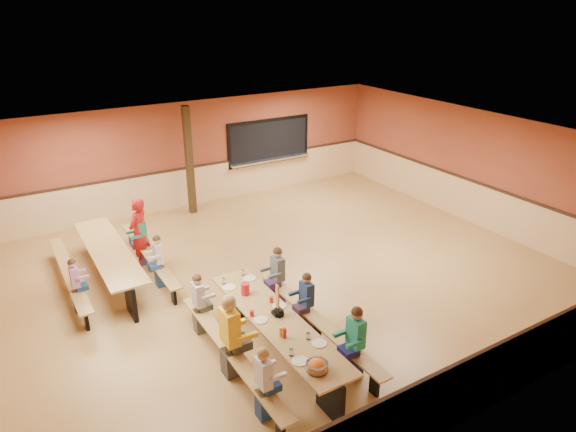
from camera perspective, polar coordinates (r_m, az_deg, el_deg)
ground at (r=11.23m, az=-1.27°, el=-6.72°), size 12.00×12.00×0.00m
room_envelope at (r=10.91m, az=-1.30°, el=-3.56°), size 12.04×10.04×3.02m
kitchen_pass_through at (r=15.89m, az=-2.11°, el=8.09°), size 2.78×0.28×1.38m
structural_post at (r=14.28m, az=-10.91°, el=6.02°), size 0.18×0.18×3.00m
cafeteria_table_main at (r=8.67m, az=-1.33°, el=-12.55°), size 1.91×3.70×0.74m
cafeteria_table_second at (r=11.47m, az=-19.21°, el=-4.47°), size 1.91×3.70×0.74m
seated_child_white_left at (r=7.56m, az=-2.71°, el=-18.13°), size 0.36×0.29×1.18m
seated_adult_yellow at (r=8.26m, az=-6.42°, el=-13.17°), size 0.47×0.39×1.42m
seated_child_grey_left at (r=9.35m, az=-9.88°, el=-9.62°), size 0.34×0.28×1.15m
seated_child_teal_right at (r=8.30m, az=7.48°, el=-13.77°), size 0.39×0.32×1.25m
seated_child_navy_right at (r=9.24m, az=2.06°, el=-9.63°), size 0.35×0.28×1.16m
seated_child_char_right at (r=9.97m, az=-1.15°, el=-6.80°), size 0.38×0.31×1.22m
seated_child_purple_sec at (r=10.60m, az=-22.50°, el=-7.17°), size 0.32×0.26×1.10m
seated_child_green_sec at (r=11.95m, az=-15.89°, el=-2.44°), size 0.38×0.31×1.23m
seated_child_tan_sec at (r=10.94m, az=-14.14°, el=-4.92°), size 0.34×0.28×1.14m
standing_woman at (r=11.83m, az=-16.20°, el=-1.76°), size 0.69×0.67×1.59m
punch_pitcher at (r=9.16m, az=-4.77°, el=-8.07°), size 0.16×0.16×0.22m
chip_bowl at (r=7.51m, az=3.25°, el=-16.27°), size 0.32×0.32×0.15m
napkin_dispenser at (r=8.59m, az=-1.01°, el=-10.66°), size 0.10×0.14×0.13m
condiment_mustard at (r=8.11m, az=-0.80°, el=-12.74°), size 0.06×0.06×0.17m
condiment_ketchup at (r=8.09m, az=-0.37°, el=-12.87°), size 0.06×0.06×0.17m
table_paddle at (r=8.58m, az=-1.18°, el=-10.10°), size 0.16×0.16×0.56m
place_settings at (r=8.51m, az=-1.34°, el=-11.07°), size 0.65×3.30×0.11m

